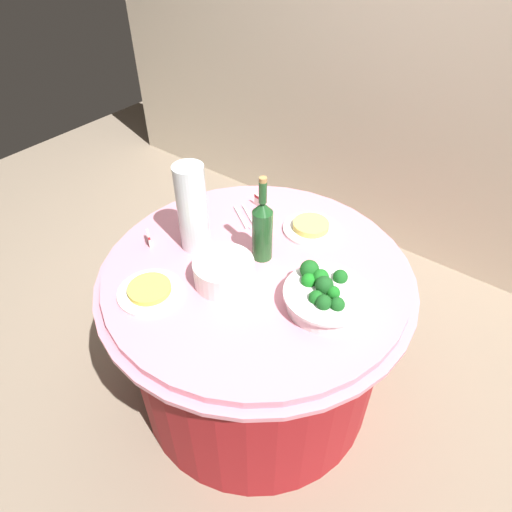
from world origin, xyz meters
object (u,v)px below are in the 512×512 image
Objects in this scene: label_placard_front at (259,201)px; label_placard_mid at (149,238)px; decorative_fruit_vase at (192,210)px; food_plate_fried_egg at (150,291)px; wine_bottle at (262,229)px; broccoli_bowl at (325,295)px; serving_tongs at (245,217)px; food_plate_noodles at (311,227)px; plate_stack at (224,272)px.

label_placard_mid is (-0.18, -0.45, 0.00)m from label_placard_front.
label_placard_front and label_placard_mid have the same top height.
decorative_fruit_vase is at bearing -95.73° from label_placard_front.
wine_bottle is at bearing 64.03° from food_plate_fried_egg.
decorative_fruit_vase is at bearing 100.54° from food_plate_fried_egg.
decorative_fruit_vase is at bearing -177.05° from broccoli_bowl.
broccoli_bowl is at bearing -23.59° from serving_tongs.
label_placard_front is 0.49m from label_placard_mid.
decorative_fruit_vase is 1.55× the size of food_plate_fried_egg.
food_plate_fried_egg is 4.00× the size of label_placard_mid.
label_placard_front is (0.04, 0.35, -0.13)m from decorative_fruit_vase.
food_plate_noodles is (0.30, 0.34, -0.15)m from decorative_fruit_vase.
label_placard_front is at bearing 129.20° from wine_bottle.
decorative_fruit_vase reaches higher than plate_stack.
food_plate_noodles is 1.00× the size of food_plate_fried_egg.
decorative_fruit_vase is (-0.24, -0.10, 0.03)m from wine_bottle.
label_placard_front is at bearing 147.72° from broccoli_bowl.
food_plate_noodles is 0.63m from label_placard_mid.
wine_bottle is at bearing -50.80° from label_placard_front.
plate_stack reaches higher than food_plate_fried_egg.
food_plate_fried_egg is at bearing -115.97° from wine_bottle.
decorative_fruit_vase reaches higher than wine_bottle.
label_placard_front is (-0.18, 0.44, -0.01)m from plate_stack.
plate_stack is at bearing -21.92° from decorative_fruit_vase.
plate_stack is 0.26m from decorative_fruit_vase.
plate_stack is 0.26m from food_plate_fried_egg.
label_placard_mid is (-0.44, -0.45, 0.02)m from food_plate_noodles.
plate_stack is 1.33× the size of serving_tongs.
plate_stack is at bearing -97.66° from wine_bottle.
broccoli_bowl is 0.33m from wine_bottle.
serving_tongs is (0.04, 0.25, -0.16)m from decorative_fruit_vase.
label_placard_mid reaches higher than food_plate_noodles.
decorative_fruit_vase is (-0.21, 0.09, 0.12)m from plate_stack.
wine_bottle is at bearing 27.84° from label_placard_mid.
decorative_fruit_vase is 0.33m from food_plate_fried_egg.
broccoli_bowl is at bearing -51.98° from food_plate_noodles.
plate_stack is 0.95× the size of food_plate_noodles.
serving_tongs is 2.87× the size of label_placard_front.
broccoli_bowl is 0.58m from food_plate_fried_egg.
broccoli_bowl reaches higher than food_plate_fried_egg.
food_plate_fried_egg is (-0.49, -0.31, -0.03)m from broccoli_bowl.
wine_bottle reaches higher than plate_stack.
food_plate_fried_egg is 0.27m from label_placard_mid.
decorative_fruit_vase is at bearing 35.51° from label_placard_mid.
broccoli_bowl is 5.09× the size of label_placard_front.
plate_stack is 0.95× the size of food_plate_fried_egg.
decorative_fruit_vase is 0.22m from label_placard_mid.
plate_stack reaches higher than food_plate_noodles.
decorative_fruit_vase reaches higher than serving_tongs.
label_placard_front is (-0.26, 0.01, 0.02)m from food_plate_noodles.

